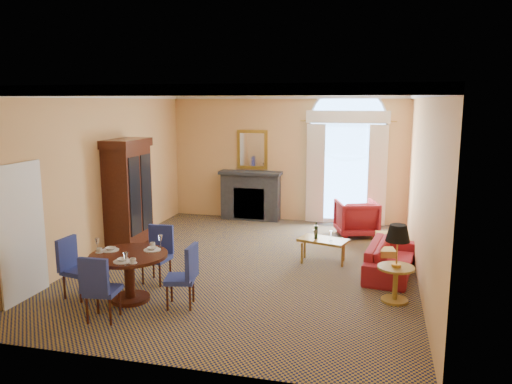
% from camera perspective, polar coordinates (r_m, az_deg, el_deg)
% --- Properties ---
extents(ground, '(7.50, 7.50, 0.00)m').
position_cam_1_polar(ground, '(9.46, -0.74, -8.30)').
color(ground, '#14193F').
rests_on(ground, ground).
extents(room_envelope, '(6.04, 7.52, 3.45)m').
position_cam_1_polar(room_envelope, '(9.63, 0.09, 7.28)').
color(room_envelope, '#EBB570').
rests_on(room_envelope, ground).
extents(armoire, '(0.65, 1.16, 2.27)m').
position_cam_1_polar(armoire, '(10.60, -14.44, -0.47)').
color(armoire, black).
rests_on(armoire, ground).
extents(dining_table, '(1.18, 1.18, 0.94)m').
position_cam_1_polar(dining_table, '(7.92, -14.30, -8.23)').
color(dining_table, black).
rests_on(dining_table, ground).
extents(dining_chair_north, '(0.47, 0.48, 0.96)m').
position_cam_1_polar(dining_chair_north, '(8.66, -11.06, -6.50)').
color(dining_chair_north, navy).
rests_on(dining_chair_north, ground).
extents(dining_chair_south, '(0.47, 0.47, 0.96)m').
position_cam_1_polar(dining_chair_south, '(7.28, -17.55, -10.09)').
color(dining_chair_south, navy).
rests_on(dining_chair_south, ground).
extents(dining_chair_east, '(0.51, 0.51, 0.96)m').
position_cam_1_polar(dining_chair_east, '(7.52, -8.03, -9.04)').
color(dining_chair_east, navy).
rests_on(dining_chair_east, ground).
extents(dining_chair_west, '(0.50, 0.50, 0.96)m').
position_cam_1_polar(dining_chair_west, '(8.32, -20.13, -7.67)').
color(dining_chair_west, navy).
rests_on(dining_chair_west, ground).
extents(sofa, '(0.97, 1.93, 0.54)m').
position_cam_1_polar(sofa, '(9.26, 15.11, -7.32)').
color(sofa, maroon).
rests_on(sofa, ground).
extents(armchair, '(1.10, 1.12, 0.82)m').
position_cam_1_polar(armchair, '(11.56, 11.41, -2.94)').
color(armchair, maroon).
rests_on(armchair, ground).
extents(coffee_table, '(1.00, 0.72, 0.78)m').
position_cam_1_polar(coffee_table, '(9.57, 7.65, -5.53)').
color(coffee_table, olive).
rests_on(coffee_table, ground).
extents(side_table, '(0.56, 0.56, 1.18)m').
position_cam_1_polar(side_table, '(7.86, 15.80, -6.75)').
color(side_table, olive).
rests_on(side_table, ground).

